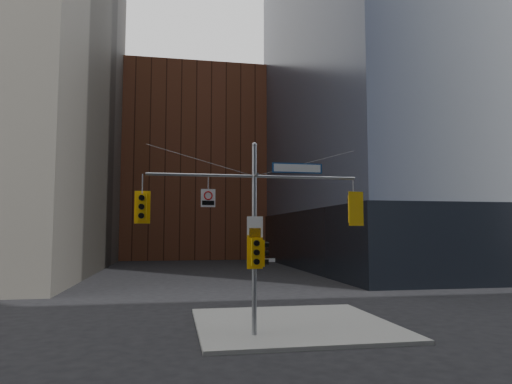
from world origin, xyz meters
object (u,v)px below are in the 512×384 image
object	(u,v)px
traffic_light_west_arm	(142,207)
street_sign_blade	(297,168)
regulatory_sign_arm	(208,198)
signal_assembly	(254,218)
traffic_light_east_arm	(354,209)
traffic_light_pole_side	(263,253)
traffic_light_pole_front	(256,252)

from	to	relation	value
traffic_light_west_arm	street_sign_blade	world-z (taller)	street_sign_blade
traffic_light_west_arm	regulatory_sign_arm	bearing A→B (deg)	0.47
signal_assembly	traffic_light_east_arm	world-z (taller)	signal_assembly
signal_assembly	traffic_light_west_arm	size ratio (longest dim) A/B	6.76
signal_assembly	traffic_light_east_arm	distance (m)	3.96
traffic_light_pole_side	regulatory_sign_arm	distance (m)	2.91
traffic_light_east_arm	traffic_light_pole_front	distance (m)	4.27
signal_assembly	street_sign_blade	xyz separation A→B (m)	(1.68, 0.00, 1.93)
traffic_light_west_arm	street_sign_blade	bearing A→B (deg)	1.18
traffic_light_pole_front	traffic_light_pole_side	bearing A→B (deg)	39.69
traffic_light_east_arm	street_sign_blade	bearing A→B (deg)	-8.93
traffic_light_pole_side	regulatory_sign_arm	size ratio (longest dim) A/B	1.46
traffic_light_east_arm	signal_assembly	bearing A→B (deg)	-8.85
street_sign_blade	regulatory_sign_arm	xyz separation A→B (m)	(-3.41, -0.02, -1.18)
signal_assembly	traffic_light_west_arm	distance (m)	4.12
traffic_light_pole_front	street_sign_blade	xyz separation A→B (m)	(1.68, 0.27, 3.18)
regulatory_sign_arm	traffic_light_pole_side	bearing A→B (deg)	-3.60
traffic_light_west_arm	traffic_light_pole_side	size ratio (longest dim) A/B	1.21
traffic_light_east_arm	traffic_light_west_arm	bearing A→B (deg)	-8.95
traffic_light_pole_side	traffic_light_pole_front	bearing A→B (deg)	140.01
signal_assembly	traffic_light_west_arm	world-z (taller)	signal_assembly
traffic_light_west_arm	traffic_light_pole_front	distance (m)	4.42
traffic_light_pole_side	traffic_light_east_arm	bearing A→B (deg)	-79.74
traffic_light_pole_front	street_sign_blade	world-z (taller)	street_sign_blade
regulatory_sign_arm	traffic_light_west_arm	bearing A→B (deg)	175.04
traffic_light_west_arm	signal_assembly	bearing A→B (deg)	1.09
traffic_light_pole_side	regulatory_sign_arm	world-z (taller)	regulatory_sign_arm
traffic_light_west_arm	regulatory_sign_arm	xyz separation A→B (m)	(2.37, -0.03, 0.37)
street_sign_blade	traffic_light_pole_front	bearing A→B (deg)	-171.34
street_sign_blade	traffic_light_east_arm	bearing A→B (deg)	-0.58
traffic_light_west_arm	traffic_light_east_arm	bearing A→B (deg)	1.18
traffic_light_pole_side	regulatory_sign_arm	bearing A→B (deg)	100.80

